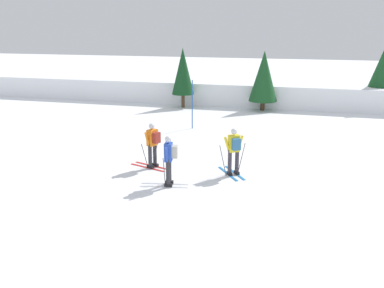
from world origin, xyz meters
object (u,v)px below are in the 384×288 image
trail_marker_pole (192,105)px  conifer_far_right (383,71)px  skier_yellow (234,149)px  skier_orange (153,143)px  conifer_far_left (183,71)px  skier_blue (169,158)px  conifer_far_centre (264,76)px

trail_marker_pole → conifer_far_right: 12.86m
skier_yellow → conifer_far_right: size_ratio=0.43×
skier_orange → conifer_far_left: 12.29m
trail_marker_pole → conifer_far_right: conifer_far_right is taller
skier_yellow → conifer_far_right: conifer_far_right is taller
skier_blue → skier_yellow: 2.46m
trail_marker_pole → conifer_far_right: size_ratio=0.62×
skier_orange → conifer_far_centre: size_ratio=0.47×
skier_orange → conifer_far_centre: bearing=77.4°
skier_orange → conifer_far_right: (9.86, 14.38, 1.49)m
skier_blue → skier_orange: bearing=125.9°
skier_blue → skier_yellow: (1.88, 1.58, 0.00)m
skier_orange → conifer_far_centre: (2.76, 12.37, 1.17)m
conifer_far_right → trail_marker_pole: bearing=-141.9°
skier_yellow → conifer_far_left: size_ratio=0.45×
conifer_far_left → skier_orange: bearing=-79.1°
skier_blue → conifer_far_right: 18.27m
conifer_far_right → conifer_far_centre: (-7.10, -2.02, -0.32)m
trail_marker_pole → conifer_far_centre: (2.98, 5.88, 0.87)m
skier_yellow → trail_marker_pole: 7.29m
conifer_far_right → skier_blue: bearing=-118.5°
skier_yellow → conifer_far_left: 13.23m
skier_yellow → conifer_far_right: (6.82, 14.41, 1.49)m
skier_orange → skier_yellow: same height
skier_blue → skier_yellow: bearing=40.1°
skier_orange → skier_yellow: bearing=-0.5°
skier_orange → conifer_far_right: 17.50m
skier_orange → conifer_far_left: conifer_far_left is taller
conifer_far_left → conifer_far_centre: size_ratio=1.03×
skier_blue → conifer_far_right: (8.70, 15.99, 1.49)m
skier_orange → trail_marker_pole: bearing=91.9°
skier_orange → trail_marker_pole: 6.50m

